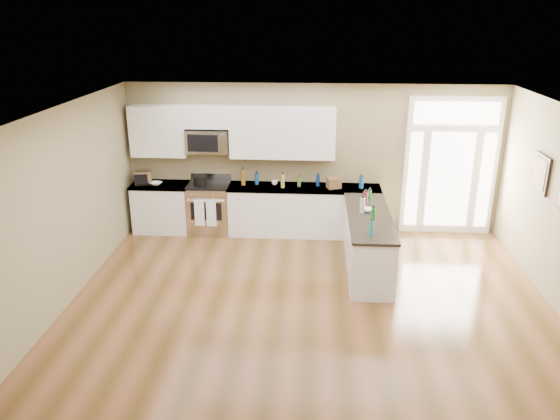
% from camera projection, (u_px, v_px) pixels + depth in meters
% --- Properties ---
extents(ground, '(8.00, 8.00, 0.00)m').
position_uv_depth(ground, '(308.00, 343.00, 7.02)').
color(ground, '#513716').
extents(room_shell, '(8.00, 8.00, 8.00)m').
position_uv_depth(room_shell, '(311.00, 219.00, 6.43)').
color(room_shell, '#887A56').
rests_on(room_shell, ground).
extents(back_cabinet_left, '(1.10, 0.66, 0.94)m').
position_uv_depth(back_cabinet_left, '(163.00, 209.00, 10.50)').
color(back_cabinet_left, white).
rests_on(back_cabinet_left, ground).
extents(back_cabinet_right, '(2.85, 0.66, 0.94)m').
position_uv_depth(back_cabinet_right, '(304.00, 212.00, 10.34)').
color(back_cabinet_right, white).
rests_on(back_cabinet_right, ground).
extents(peninsula_cabinet, '(0.69, 2.32, 0.94)m').
position_uv_depth(peninsula_cabinet, '(368.00, 244.00, 8.91)').
color(peninsula_cabinet, white).
rests_on(peninsula_cabinet, ground).
extents(upper_cabinet_left, '(1.04, 0.33, 0.95)m').
position_uv_depth(upper_cabinet_left, '(159.00, 131.00, 10.13)').
color(upper_cabinet_left, white).
rests_on(upper_cabinet_left, room_shell).
extents(upper_cabinet_right, '(1.94, 0.33, 0.95)m').
position_uv_depth(upper_cabinet_right, '(282.00, 133.00, 9.99)').
color(upper_cabinet_right, white).
rests_on(upper_cabinet_right, room_shell).
extents(upper_cabinet_short, '(0.82, 0.33, 0.40)m').
position_uv_depth(upper_cabinet_short, '(207.00, 117.00, 9.98)').
color(upper_cabinet_short, white).
rests_on(upper_cabinet_short, room_shell).
extents(microwave, '(0.78, 0.41, 0.42)m').
position_uv_depth(microwave, '(208.00, 141.00, 10.09)').
color(microwave, silver).
rests_on(microwave, room_shell).
extents(entry_door, '(1.70, 0.10, 2.60)m').
position_uv_depth(entry_door, '(450.00, 167.00, 10.12)').
color(entry_door, white).
rests_on(entry_door, ground).
extents(wall_art_near, '(0.05, 0.58, 0.58)m').
position_uv_depth(wall_art_near, '(541.00, 173.00, 8.29)').
color(wall_art_near, black).
rests_on(wall_art_near, room_shell).
extents(kitchen_range, '(0.78, 0.69, 1.08)m').
position_uv_depth(kitchen_range, '(209.00, 208.00, 10.43)').
color(kitchen_range, silver).
rests_on(kitchen_range, ground).
extents(stockpot, '(0.32, 0.32, 0.20)m').
position_uv_depth(stockpot, '(200.00, 180.00, 10.20)').
color(stockpot, black).
rests_on(stockpot, kitchen_range).
extents(toaster_oven, '(0.36, 0.32, 0.26)m').
position_uv_depth(toaster_oven, '(143.00, 177.00, 10.27)').
color(toaster_oven, silver).
rests_on(toaster_oven, back_cabinet_left).
extents(cardboard_box, '(0.29, 0.25, 0.20)m').
position_uv_depth(cardboard_box, '(334.00, 183.00, 10.05)').
color(cardboard_box, brown).
rests_on(cardboard_box, back_cabinet_right).
extents(bowl_left, '(0.27, 0.27, 0.05)m').
position_uv_depth(bowl_left, '(156.00, 184.00, 10.26)').
color(bowl_left, white).
rests_on(bowl_left, back_cabinet_left).
extents(bowl_peninsula, '(0.21, 0.21, 0.06)m').
position_uv_depth(bowl_peninsula, '(367.00, 210.00, 8.89)').
color(bowl_peninsula, white).
rests_on(bowl_peninsula, peninsula_cabinet).
extents(cup_counter, '(0.12, 0.12, 0.08)m').
position_uv_depth(cup_counter, '(275.00, 183.00, 10.26)').
color(cup_counter, white).
rests_on(cup_counter, back_cabinet_right).
extents(counter_bottles, '(2.36, 2.46, 0.30)m').
position_uv_depth(counter_bottles, '(320.00, 190.00, 9.58)').
color(counter_bottles, '#19591E').
rests_on(counter_bottles, back_cabinet_right).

